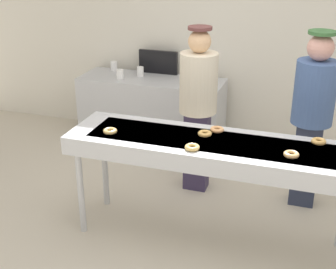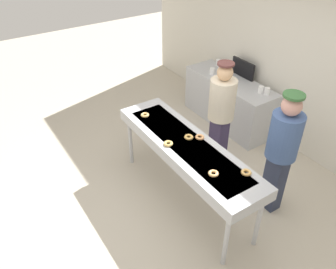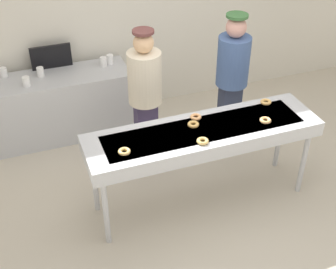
{
  "view_description": "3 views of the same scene",
  "coord_description": "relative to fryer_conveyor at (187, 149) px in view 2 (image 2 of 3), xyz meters",
  "views": [
    {
      "loc": [
        0.73,
        -3.34,
        2.45
      ],
      "look_at": [
        -0.35,
        -0.06,
        0.97
      ],
      "focal_mm": 49.41,
      "sensor_mm": 36.0,
      "label": 1
    },
    {
      "loc": [
        2.76,
        -2.1,
        3.49
      ],
      "look_at": [
        -0.35,
        -0.05,
        0.89
      ],
      "focal_mm": 36.95,
      "sensor_mm": 36.0,
      "label": 2
    },
    {
      "loc": [
        -1.63,
        -3.42,
        3.5
      ],
      "look_at": [
        -0.41,
        -0.08,
        1.02
      ],
      "focal_mm": 49.45,
      "sensor_mm": 36.0,
      "label": 3
    }
  ],
  "objects": [
    {
      "name": "worker_assistant",
      "position": [
        0.75,
        0.87,
        0.14
      ],
      "size": [
        0.38,
        0.38,
        1.71
      ],
      "rotation": [
        0.0,
        0.0,
        2.86
      ],
      "color": "#282F45",
      "rests_on": "ground"
    },
    {
      "name": "glazed_donut_0",
      "position": [
        -0.84,
        -0.11,
        0.1
      ],
      "size": [
        0.14,
        0.14,
        0.04
      ],
      "primitive_type": "torus",
      "rotation": [
        0.0,
        0.0,
        2.92
      ],
      "color": "#E1B768",
      "rests_on": "fryer_conveyor"
    },
    {
      "name": "fryer_conveyor",
      "position": [
        0.0,
        0.0,
        0.0
      ],
      "size": [
        2.38,
        0.65,
        0.94
      ],
      "color": "#B7BABF",
      "rests_on": "ground"
    },
    {
      "name": "paper_cup_0",
      "position": [
        -0.56,
        1.88,
        0.05
      ],
      "size": [
        0.08,
        0.08,
        0.12
      ],
      "primitive_type": "cylinder",
      "color": "white",
      "rests_on": "prep_counter"
    },
    {
      "name": "back_wall",
      "position": [
        0.0,
        2.25,
        0.73
      ],
      "size": [
        8.0,
        0.12,
        3.17
      ],
      "primitive_type": "cube",
      "color": "silver",
      "rests_on": "ground"
    },
    {
      "name": "paper_cup_1",
      "position": [
        -1.54,
        1.67,
        0.05
      ],
      "size": [
        0.08,
        0.08,
        0.12
      ],
      "primitive_type": "cylinder",
      "color": "white",
      "rests_on": "prep_counter"
    },
    {
      "name": "glazed_donut_4",
      "position": [
        -0.0,
        0.2,
        0.1
      ],
      "size": [
        0.12,
        0.12,
        0.04
      ],
      "primitive_type": "torus",
      "rotation": [
        0.0,
        0.0,
        1.62
      ],
      "color": "#EFA868",
      "rests_on": "fryer_conveyor"
    },
    {
      "name": "ground_plane",
      "position": [
        0.0,
        0.0,
        -0.86
      ],
      "size": [
        16.0,
        16.0,
        0.0
      ],
      "primitive_type": "plane",
      "color": "beige"
    },
    {
      "name": "paper_cup_2",
      "position": [
        -0.46,
        1.92,
        0.05
      ],
      "size": [
        0.08,
        0.08,
        0.12
      ],
      "primitive_type": "cylinder",
      "color": "white",
      "rests_on": "prep_counter"
    },
    {
      "name": "glazed_donut_1",
      "position": [
        -0.1,
        -0.21,
        0.1
      ],
      "size": [
        0.12,
        0.12,
        0.04
      ],
      "primitive_type": "torus",
      "rotation": [
        0.0,
        0.0,
        1.53
      ],
      "color": "#E3B763",
      "rests_on": "fryer_conveyor"
    },
    {
      "name": "menu_display",
      "position": [
        -1.18,
        2.06,
        0.14
      ],
      "size": [
        0.51,
        0.04,
        0.29
      ],
      "primitive_type": "cube",
      "color": "black",
      "rests_on": "prep_counter"
    },
    {
      "name": "paper_cup_3",
      "position": [
        -1.35,
        1.86,
        0.05
      ],
      "size": [
        0.08,
        0.08,
        0.12
      ],
      "primitive_type": "cylinder",
      "color": "white",
      "rests_on": "prep_counter"
    },
    {
      "name": "glazed_donut_2",
      "position": [
        0.63,
        -0.1,
        0.1
      ],
      "size": [
        0.16,
        0.16,
        0.04
      ],
      "primitive_type": "torus",
      "rotation": [
        0.0,
        0.0,
        1.06
      ],
      "color": "#E7B16D",
      "rests_on": "fryer_conveyor"
    },
    {
      "name": "glazed_donut_3",
      "position": [
        -0.08,
        0.08,
        0.1
      ],
      "size": [
        0.12,
        0.12,
        0.04
      ],
      "primitive_type": "torus",
      "rotation": [
        0.0,
        0.0,
        1.52
      ],
      "color": "#E6B15D",
      "rests_on": "fryer_conveyor"
    },
    {
      "name": "glazed_donut_5",
      "position": [
        0.82,
        0.22,
        0.1
      ],
      "size": [
        0.16,
        0.16,
        0.04
      ],
      "primitive_type": "torus",
      "rotation": [
        0.0,
        0.0,
        1.11
      ],
      "color": "#EBB25E",
      "rests_on": "fryer_conveyor"
    },
    {
      "name": "prep_counter",
      "position": [
        -1.18,
        1.8,
        -0.43
      ],
      "size": [
        1.79,
        0.61,
        0.85
      ],
      "primitive_type": "cube",
      "color": "#B7BABF",
      "rests_on": "ground"
    },
    {
      "name": "worker_baker",
      "position": [
        -0.34,
        0.84,
        0.13
      ],
      "size": [
        0.37,
        0.37,
        1.69
      ],
      "rotation": [
        0.0,
        0.0,
        2.85
      ],
      "color": "#322A48",
      "rests_on": "ground"
    },
    {
      "name": "paper_cup_4",
      "position": [
        -1.77,
        2.01,
        0.05
      ],
      "size": [
        0.08,
        0.08,
        0.12
      ],
      "primitive_type": "cylinder",
      "color": "white",
      "rests_on": "prep_counter"
    }
  ]
}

